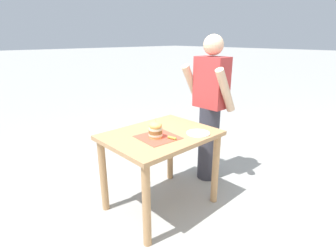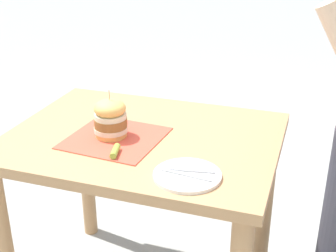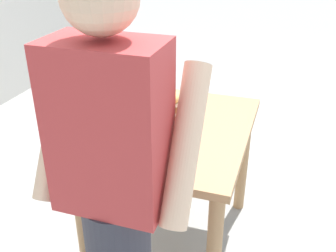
# 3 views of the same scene
# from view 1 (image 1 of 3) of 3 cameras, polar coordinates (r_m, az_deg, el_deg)

# --- Properties ---
(ground_plane) EXTENTS (80.00, 80.00, 0.00)m
(ground_plane) POSITION_cam_1_polar(r_m,az_deg,el_deg) (2.86, -1.52, -16.68)
(ground_plane) COLOR #9E9E99
(patio_table) EXTENTS (0.79, 1.02, 0.79)m
(patio_table) POSITION_cam_1_polar(r_m,az_deg,el_deg) (2.54, -1.65, -4.65)
(patio_table) COLOR tan
(patio_table) RESTS_ON ground
(serving_paper) EXTENTS (0.36, 0.36, 0.00)m
(serving_paper) POSITION_cam_1_polar(r_m,az_deg,el_deg) (2.38, -2.19, -2.46)
(serving_paper) COLOR #D64C38
(serving_paper) RESTS_ON patio_table
(sandwich) EXTENTS (0.13, 0.13, 0.18)m
(sandwich) POSITION_cam_1_polar(r_m,az_deg,el_deg) (2.35, -2.73, -0.82)
(sandwich) COLOR #E5B25B
(sandwich) RESTS_ON serving_paper
(pickle_spear) EXTENTS (0.08, 0.04, 0.02)m
(pickle_spear) POSITION_cam_1_polar(r_m,az_deg,el_deg) (2.33, 0.90, -2.59)
(pickle_spear) COLOR #8EA83D
(pickle_spear) RESTS_ON serving_paper
(side_plate_with_forks) EXTENTS (0.22, 0.22, 0.02)m
(side_plate_with_forks) POSITION_cam_1_polar(r_m,az_deg,el_deg) (2.48, 6.58, -1.56)
(side_plate_with_forks) COLOR white
(side_plate_with_forks) RESTS_ON patio_table
(diner_across_table) EXTENTS (0.55, 0.35, 1.69)m
(diner_across_table) POSITION_cam_1_polar(r_m,az_deg,el_deg) (3.04, 9.11, 3.83)
(diner_across_table) COLOR #33333D
(diner_across_table) RESTS_ON ground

